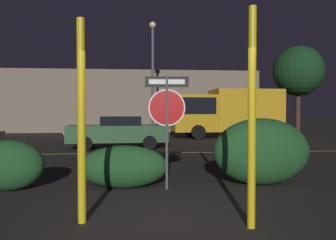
{
  "coord_description": "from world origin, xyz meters",
  "views": [
    {
      "loc": [
        -0.39,
        -4.77,
        1.63
      ],
      "look_at": [
        0.45,
        4.86,
        1.37
      ],
      "focal_mm": 35.0,
      "sensor_mm": 36.0,
      "label": 1
    }
  ],
  "objects_px": {
    "delivery_truck": "(224,111)",
    "street_lamp": "(153,68)",
    "yellow_pole_left": "(81,121)",
    "yellow_pole_right": "(252,118)",
    "hedge_bush_1": "(8,165)",
    "hedge_bush_3": "(261,151)",
    "tree_0": "(298,71)",
    "passing_car_2": "(118,132)",
    "stop_sign": "(167,109)",
    "hedge_bush_2": "(124,167)"
  },
  "relations": [
    {
      "from": "delivery_truck",
      "to": "street_lamp",
      "type": "height_order",
      "value": "street_lamp"
    },
    {
      "from": "yellow_pole_left",
      "to": "yellow_pole_right",
      "type": "relative_size",
      "value": 0.97
    },
    {
      "from": "yellow_pole_left",
      "to": "delivery_truck",
      "type": "distance_m",
      "value": 16.35
    },
    {
      "from": "hedge_bush_1",
      "to": "hedge_bush_3",
      "type": "bearing_deg",
      "value": 0.9
    },
    {
      "from": "street_lamp",
      "to": "tree_0",
      "type": "distance_m",
      "value": 10.1
    },
    {
      "from": "passing_car_2",
      "to": "delivery_truck",
      "type": "relative_size",
      "value": 0.66
    },
    {
      "from": "delivery_truck",
      "to": "hedge_bush_3",
      "type": "bearing_deg",
      "value": 165.9
    },
    {
      "from": "stop_sign",
      "to": "hedge_bush_3",
      "type": "xyz_separation_m",
      "value": [
        2.13,
        0.25,
        -0.95
      ]
    },
    {
      "from": "hedge_bush_1",
      "to": "passing_car_2",
      "type": "bearing_deg",
      "value": 77.35
    },
    {
      "from": "street_lamp",
      "to": "tree_0",
      "type": "height_order",
      "value": "street_lamp"
    },
    {
      "from": "yellow_pole_right",
      "to": "hedge_bush_2",
      "type": "xyz_separation_m",
      "value": [
        -1.89,
        2.55,
        -1.09
      ]
    },
    {
      "from": "yellow_pole_left",
      "to": "hedge_bush_2",
      "type": "distance_m",
      "value": 2.42
    },
    {
      "from": "yellow_pole_left",
      "to": "hedge_bush_1",
      "type": "xyz_separation_m",
      "value": [
        -1.84,
        2.1,
        -0.97
      ]
    },
    {
      "from": "yellow_pole_right",
      "to": "tree_0",
      "type": "bearing_deg",
      "value": 61.62
    },
    {
      "from": "hedge_bush_3",
      "to": "street_lamp",
      "type": "xyz_separation_m",
      "value": [
        -1.9,
        12.68,
        3.48
      ]
    },
    {
      "from": "yellow_pole_left",
      "to": "hedge_bush_1",
      "type": "height_order",
      "value": "yellow_pole_left"
    },
    {
      "from": "hedge_bush_1",
      "to": "stop_sign",
      "type": "bearing_deg",
      "value": -2.83
    },
    {
      "from": "stop_sign",
      "to": "hedge_bush_2",
      "type": "bearing_deg",
      "value": 172.55
    },
    {
      "from": "hedge_bush_3",
      "to": "passing_car_2",
      "type": "distance_m",
      "value": 8.46
    },
    {
      "from": "tree_0",
      "to": "yellow_pole_right",
      "type": "bearing_deg",
      "value": -118.38
    },
    {
      "from": "hedge_bush_2",
      "to": "street_lamp",
      "type": "relative_size",
      "value": 0.27
    },
    {
      "from": "hedge_bush_2",
      "to": "delivery_truck",
      "type": "distance_m",
      "value": 14.24
    },
    {
      "from": "hedge_bush_2",
      "to": "hedge_bush_3",
      "type": "distance_m",
      "value": 3.04
    },
    {
      "from": "yellow_pole_left",
      "to": "street_lamp",
      "type": "distance_m",
      "value": 15.2
    },
    {
      "from": "passing_car_2",
      "to": "street_lamp",
      "type": "bearing_deg",
      "value": -22.99
    },
    {
      "from": "street_lamp",
      "to": "tree_0",
      "type": "bearing_deg",
      "value": 9.84
    },
    {
      "from": "yellow_pole_left",
      "to": "hedge_bush_2",
      "type": "xyz_separation_m",
      "value": [
        0.51,
        2.13,
        -1.03
      ]
    },
    {
      "from": "yellow_pole_left",
      "to": "passing_car_2",
      "type": "relative_size",
      "value": 0.66
    },
    {
      "from": "hedge_bush_3",
      "to": "passing_car_2",
      "type": "xyz_separation_m",
      "value": [
        -3.65,
        7.64,
        -0.01
      ]
    },
    {
      "from": "yellow_pole_right",
      "to": "hedge_bush_1",
      "type": "relative_size",
      "value": 2.15
    },
    {
      "from": "hedge_bush_2",
      "to": "yellow_pole_right",
      "type": "bearing_deg",
      "value": -53.45
    },
    {
      "from": "delivery_truck",
      "to": "tree_0",
      "type": "relative_size",
      "value": 1.13
    },
    {
      "from": "yellow_pole_right",
      "to": "passing_car_2",
      "type": "distance_m",
      "value": 10.58
    },
    {
      "from": "stop_sign",
      "to": "tree_0",
      "type": "relative_size",
      "value": 0.39
    },
    {
      "from": "tree_0",
      "to": "passing_car_2",
      "type": "bearing_deg",
      "value": -149.96
    },
    {
      "from": "yellow_pole_left",
      "to": "yellow_pole_right",
      "type": "distance_m",
      "value": 2.43
    },
    {
      "from": "delivery_truck",
      "to": "tree_0",
      "type": "xyz_separation_m",
      "value": [
        5.48,
        1.42,
        2.7
      ]
    },
    {
      "from": "hedge_bush_1",
      "to": "street_lamp",
      "type": "relative_size",
      "value": 0.2
    },
    {
      "from": "hedge_bush_1",
      "to": "delivery_truck",
      "type": "bearing_deg",
      "value": 58.7
    },
    {
      "from": "stop_sign",
      "to": "yellow_pole_right",
      "type": "xyz_separation_m",
      "value": [
        0.99,
        -2.36,
        -0.15
      ]
    },
    {
      "from": "stop_sign",
      "to": "yellow_pole_left",
      "type": "distance_m",
      "value": 2.41
    },
    {
      "from": "hedge_bush_3",
      "to": "stop_sign",
      "type": "bearing_deg",
      "value": -173.42
    },
    {
      "from": "hedge_bush_2",
      "to": "hedge_bush_3",
      "type": "xyz_separation_m",
      "value": [
        3.03,
        0.06,
        0.29
      ]
    },
    {
      "from": "stop_sign",
      "to": "hedge_bush_3",
      "type": "bearing_deg",
      "value": 10.71
    },
    {
      "from": "hedge_bush_3",
      "to": "tree_0",
      "type": "relative_size",
      "value": 0.36
    },
    {
      "from": "stop_sign",
      "to": "hedge_bush_2",
      "type": "relative_size",
      "value": 1.27
    },
    {
      "from": "yellow_pole_right",
      "to": "tree_0",
      "type": "relative_size",
      "value": 0.51
    },
    {
      "from": "hedge_bush_2",
      "to": "street_lamp",
      "type": "bearing_deg",
      "value": 84.94
    },
    {
      "from": "yellow_pole_right",
      "to": "hedge_bush_2",
      "type": "height_order",
      "value": "yellow_pole_right"
    },
    {
      "from": "delivery_truck",
      "to": "tree_0",
      "type": "distance_m",
      "value": 6.27
    }
  ]
}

